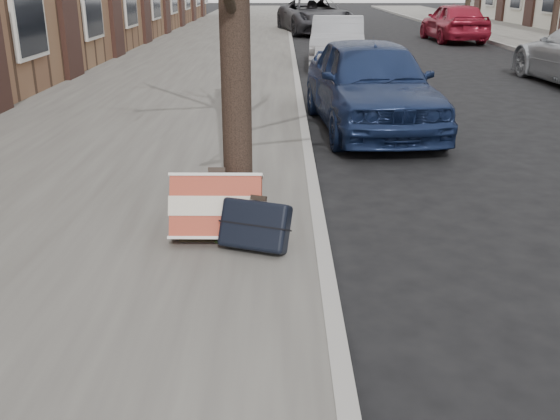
{
  "coord_description": "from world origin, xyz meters",
  "views": [
    {
      "loc": [
        -1.58,
        -3.92,
        2.14
      ],
      "look_at": [
        -1.6,
        0.8,
        0.39
      ],
      "focal_mm": 40.0,
      "sensor_mm": 36.0,
      "label": 1
    }
  ],
  "objects_px": {
    "car_near_front": "(370,84)",
    "car_near_mid": "(337,41)",
    "suitcase_red": "(216,207)",
    "suitcase_navy": "(255,225)"
  },
  "relations": [
    {
      "from": "suitcase_red",
      "to": "car_near_front",
      "type": "bearing_deg",
      "value": 68.47
    },
    {
      "from": "car_near_mid",
      "to": "car_near_front",
      "type": "bearing_deg",
      "value": -85.97
    },
    {
      "from": "suitcase_red",
      "to": "car_near_front",
      "type": "distance_m",
      "value": 4.98
    },
    {
      "from": "suitcase_navy",
      "to": "car_near_front",
      "type": "xyz_separation_m",
      "value": [
        1.53,
        4.82,
        0.35
      ]
    },
    {
      "from": "car_near_front",
      "to": "car_near_mid",
      "type": "relative_size",
      "value": 1.06
    },
    {
      "from": "car_near_front",
      "to": "car_near_mid",
      "type": "distance_m",
      "value": 7.45
    },
    {
      "from": "car_near_mid",
      "to": "suitcase_red",
      "type": "bearing_deg",
      "value": -94.29
    },
    {
      "from": "suitcase_red",
      "to": "car_near_mid",
      "type": "xyz_separation_m",
      "value": [
        1.99,
        12.06,
        0.22
      ]
    },
    {
      "from": "car_near_front",
      "to": "suitcase_navy",
      "type": "bearing_deg",
      "value": -112.53
    },
    {
      "from": "suitcase_red",
      "to": "car_near_mid",
      "type": "height_order",
      "value": "car_near_mid"
    }
  ]
}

